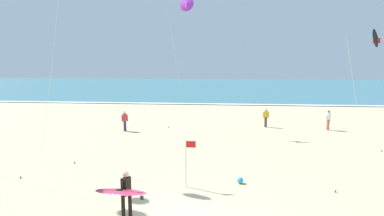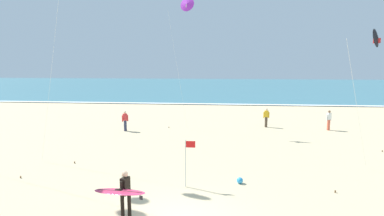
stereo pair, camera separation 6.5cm
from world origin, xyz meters
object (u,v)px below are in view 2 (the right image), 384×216
object	(u,v)px
kite_delta_violet_low	(187,5)
lifeguard_flag	(187,159)
kite_delta_charcoal_far	(377,39)
beach_ball	(240,180)
bystander_yellow_top	(266,117)
bystander_white_top	(329,120)
surfer_lead	(123,192)
bystander_red_top	(125,121)

from	to	relation	value
kite_delta_violet_low	lifeguard_flag	size ratio (longest dim) A/B	4.87
kite_delta_charcoal_far	lifeguard_flag	size ratio (longest dim) A/B	3.31
lifeguard_flag	beach_ball	xyz separation A→B (m)	(2.30, 0.59, -1.13)
bystander_yellow_top	bystander_white_top	world-z (taller)	same
surfer_lead	kite_delta_charcoal_far	bearing A→B (deg)	30.70
kite_delta_charcoal_far	bystander_red_top	size ratio (longest dim) A/B	4.38
surfer_lead	kite_delta_violet_low	size ratio (longest dim) A/B	0.20
kite_delta_charcoal_far	bystander_yellow_top	distance (m)	11.76
kite_delta_charcoal_far	bystander_white_top	world-z (taller)	kite_delta_charcoal_far
surfer_lead	kite_delta_violet_low	world-z (taller)	kite_delta_violet_low
kite_delta_charcoal_far	bystander_white_top	size ratio (longest dim) A/B	4.38
kite_delta_charcoal_far	bystander_yellow_top	bearing A→B (deg)	110.74
surfer_lead	lifeguard_flag	xyz separation A→B (m)	(1.82, 3.05, 0.23)
bystander_red_top	bystander_yellow_top	bearing A→B (deg)	12.85
bystander_yellow_top	bystander_red_top	distance (m)	11.46
kite_delta_charcoal_far	bystander_yellow_top	size ratio (longest dim) A/B	4.38
bystander_red_top	lifeguard_flag	distance (m)	11.99
surfer_lead	beach_ball	size ratio (longest dim) A/B	7.26
kite_delta_charcoal_far	kite_delta_violet_low	bearing A→B (deg)	141.20
beach_ball	surfer_lead	bearing A→B (deg)	-138.53
kite_delta_violet_low	kite_delta_charcoal_far	bearing A→B (deg)	-38.80
bystander_yellow_top	lifeguard_flag	world-z (taller)	lifeguard_flag
bystander_yellow_top	lifeguard_flag	xyz separation A→B (m)	(-5.16, -12.91, 0.45)
kite_delta_violet_low	bystander_yellow_top	world-z (taller)	kite_delta_violet_low
bystander_yellow_top	bystander_white_top	distance (m)	4.81
bystander_white_top	bystander_red_top	size ratio (longest dim) A/B	1.00
surfer_lead	kite_delta_charcoal_far	distance (m)	13.50
kite_delta_charcoal_far	beach_ball	world-z (taller)	kite_delta_charcoal_far
lifeguard_flag	bystander_red_top	bearing A→B (deg)	120.12
kite_delta_violet_low	bystander_yellow_top	distance (m)	11.02
surfer_lead	kite_delta_charcoal_far	world-z (taller)	kite_delta_charcoal_far
bystander_red_top	bystander_white_top	bearing A→B (deg)	6.63
bystander_white_top	bystander_red_top	distance (m)	16.04
bystander_yellow_top	bystander_red_top	xyz separation A→B (m)	(-11.18, -2.55, 0.00)
beach_ball	lifeguard_flag	bearing A→B (deg)	-165.53
bystander_red_top	lifeguard_flag	size ratio (longest dim) A/B	0.76
kite_delta_violet_low	bystander_white_top	bearing A→B (deg)	4.34
bystander_red_top	kite_delta_violet_low	bearing A→B (deg)	11.90
kite_delta_violet_low	lifeguard_flag	bearing A→B (deg)	-83.68
kite_delta_charcoal_far	bystander_yellow_top	xyz separation A→B (m)	(-3.65, 9.65, -5.64)
bystander_white_top	kite_delta_violet_low	bearing A→B (deg)	-175.66
kite_delta_violet_low	bystander_red_top	size ratio (longest dim) A/B	6.43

